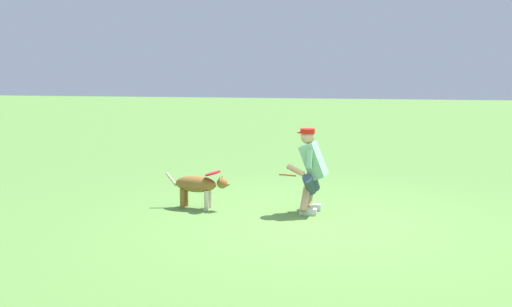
{
  "coord_description": "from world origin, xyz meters",
  "views": [
    {
      "loc": [
        -0.43,
        7.6,
        2.23
      ],
      "look_at": [
        0.93,
        -0.56,
        0.9
      ],
      "focal_mm": 38.48,
      "sensor_mm": 36.0,
      "label": 1
    }
  ],
  "objects_px": {
    "dog": "(199,185)",
    "frisbee_flying": "(213,173)",
    "person": "(311,168)",
    "frisbee_held": "(288,175)"
  },
  "relations": [
    {
      "from": "frisbee_flying",
      "to": "frisbee_held",
      "type": "bearing_deg",
      "value": 174.7
    },
    {
      "from": "frisbee_flying",
      "to": "frisbee_held",
      "type": "relative_size",
      "value": 0.96
    },
    {
      "from": "person",
      "to": "dog",
      "type": "relative_size",
      "value": 1.18
    },
    {
      "from": "dog",
      "to": "frisbee_held",
      "type": "bearing_deg",
      "value": 0.32
    },
    {
      "from": "dog",
      "to": "frisbee_flying",
      "type": "height_order",
      "value": "frisbee_flying"
    },
    {
      "from": "person",
      "to": "frisbee_held",
      "type": "distance_m",
      "value": 0.4
    },
    {
      "from": "frisbee_flying",
      "to": "frisbee_held",
      "type": "xyz_separation_m",
      "value": [
        -1.17,
        0.11,
        0.03
      ]
    },
    {
      "from": "person",
      "to": "frisbee_flying",
      "type": "xyz_separation_m",
      "value": [
        1.51,
        0.08,
        -0.12
      ]
    },
    {
      "from": "person",
      "to": "frisbee_flying",
      "type": "bearing_deg",
      "value": 12.65
    },
    {
      "from": "person",
      "to": "dog",
      "type": "bearing_deg",
      "value": 10.78
    }
  ]
}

